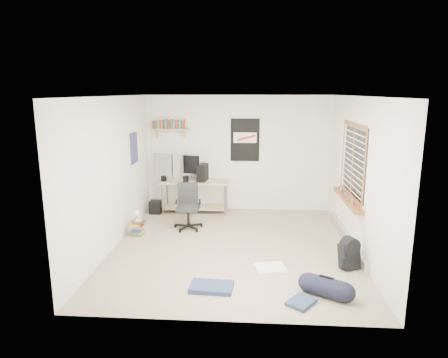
# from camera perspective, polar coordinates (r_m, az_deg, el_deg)

# --- Properties ---
(floor) EXTENTS (4.00, 4.50, 0.01)m
(floor) POSITION_cam_1_polar(r_m,az_deg,el_deg) (6.85, 1.30, -9.70)
(floor) COLOR gray
(floor) RESTS_ON ground
(ceiling) EXTENTS (4.00, 4.50, 0.01)m
(ceiling) POSITION_cam_1_polar(r_m,az_deg,el_deg) (6.35, 1.41, 11.79)
(ceiling) COLOR white
(ceiling) RESTS_ON ground
(back_wall) EXTENTS (4.00, 0.01, 2.50)m
(back_wall) POSITION_cam_1_polar(r_m,az_deg,el_deg) (8.70, 2.01, 3.66)
(back_wall) COLOR silver
(back_wall) RESTS_ON ground
(left_wall) EXTENTS (0.01, 4.50, 2.50)m
(left_wall) POSITION_cam_1_polar(r_m,az_deg,el_deg) (6.87, -15.60, 0.84)
(left_wall) COLOR silver
(left_wall) RESTS_ON ground
(right_wall) EXTENTS (0.01, 4.50, 2.50)m
(right_wall) POSITION_cam_1_polar(r_m,az_deg,el_deg) (6.71, 18.73, 0.36)
(right_wall) COLOR silver
(right_wall) RESTS_ON ground
(desk) EXTENTS (1.59, 1.08, 0.66)m
(desk) POSITION_cam_1_polar(r_m,az_deg,el_deg) (8.71, -4.15, -2.31)
(desk) COLOR beige
(desk) RESTS_ON floor
(monitor_left) EXTENTS (0.45, 0.28, 0.48)m
(monitor_left) POSITION_cam_1_polar(r_m,az_deg,el_deg) (8.52, -8.58, 0.98)
(monitor_left) COLOR #A3A3A8
(monitor_left) RESTS_ON desk
(monitor_right) EXTENTS (0.42, 0.20, 0.45)m
(monitor_right) POSITION_cam_1_polar(r_m,az_deg,el_deg) (8.60, -4.69, 1.09)
(monitor_right) COLOR #B1B2B6
(monitor_right) RESTS_ON desk
(pc_tower) EXTENTS (0.23, 0.40, 0.39)m
(pc_tower) POSITION_cam_1_polar(r_m,az_deg,el_deg) (8.54, -3.08, 0.83)
(pc_tower) COLOR black
(pc_tower) RESTS_ON desk
(keyboard) EXTENTS (0.42, 0.24, 0.02)m
(keyboard) POSITION_cam_1_polar(r_m,az_deg,el_deg) (8.41, -5.42, -0.69)
(keyboard) COLOR black
(keyboard) RESTS_ON desk
(speaker_left) EXTENTS (0.11, 0.11, 0.17)m
(speaker_left) POSITION_cam_1_polar(r_m,az_deg,el_deg) (8.51, -8.60, -0.09)
(speaker_left) COLOR black
(speaker_left) RESTS_ON desk
(speaker_right) EXTENTS (0.11, 0.11, 0.17)m
(speaker_right) POSITION_cam_1_polar(r_m,az_deg,el_deg) (8.40, -5.48, -0.18)
(speaker_right) COLOR black
(speaker_right) RESTS_ON desk
(office_chair) EXTENTS (0.64, 0.64, 0.87)m
(office_chair) POSITION_cam_1_polar(r_m,az_deg,el_deg) (7.60, -5.16, -3.55)
(office_chair) COLOR #242527
(office_chair) RESTS_ON floor
(wall_shelf) EXTENTS (0.80, 0.22, 0.24)m
(wall_shelf) POSITION_cam_1_polar(r_m,az_deg,el_deg) (8.69, -7.66, 7.06)
(wall_shelf) COLOR tan
(wall_shelf) RESTS_ON back_wall
(poster_back_wall) EXTENTS (0.62, 0.03, 0.92)m
(poster_back_wall) POSITION_cam_1_polar(r_m,az_deg,el_deg) (8.63, 3.02, 5.59)
(poster_back_wall) COLOR black
(poster_back_wall) RESTS_ON back_wall
(poster_left_wall) EXTENTS (0.02, 0.42, 0.60)m
(poster_left_wall) POSITION_cam_1_polar(r_m,az_deg,el_deg) (7.95, -12.73, 4.34)
(poster_left_wall) COLOR navy
(poster_left_wall) RESTS_ON left_wall
(window) EXTENTS (0.10, 1.50, 1.26)m
(window) POSITION_cam_1_polar(r_m,az_deg,el_deg) (6.94, 17.79, 2.50)
(window) COLOR brown
(window) RESTS_ON right_wall
(baseboard_heater) EXTENTS (0.08, 2.50, 0.18)m
(baseboard_heater) POSITION_cam_1_polar(r_m,az_deg,el_deg) (7.29, 17.12, -8.09)
(baseboard_heater) COLOR #B7B2A8
(baseboard_heater) RESTS_ON floor
(backpack) EXTENTS (0.35, 0.32, 0.37)m
(backpack) POSITION_cam_1_polar(r_m,az_deg,el_deg) (6.28, 17.44, -10.41)
(backpack) COLOR black
(backpack) RESTS_ON floor
(duffel_bag) EXTENTS (0.35, 0.35, 0.50)m
(duffel_bag) POSITION_cam_1_polar(r_m,az_deg,el_deg) (5.43, 14.39, -14.63)
(duffel_bag) COLOR black
(duffel_bag) RESTS_ON floor
(tshirt) EXTENTS (0.50, 0.45, 0.04)m
(tshirt) POSITION_cam_1_polar(r_m,az_deg,el_deg) (6.08, 6.67, -12.52)
(tshirt) COLOR silver
(tshirt) RESTS_ON floor
(jeans_a) EXTENTS (0.59, 0.40, 0.06)m
(jeans_a) POSITION_cam_1_polar(r_m,az_deg,el_deg) (5.50, -1.81, -15.16)
(jeans_a) COLOR navy
(jeans_a) RESTS_ON floor
(jeans_b) EXTENTS (0.42, 0.44, 0.04)m
(jeans_b) POSITION_cam_1_polar(r_m,az_deg,el_deg) (5.25, 10.97, -16.88)
(jeans_b) COLOR #23364F
(jeans_b) RESTS_ON floor
(book_stack) EXTENTS (0.51, 0.45, 0.30)m
(book_stack) POSITION_cam_1_polar(r_m,az_deg,el_deg) (7.47, -12.16, -6.80)
(book_stack) COLOR brown
(book_stack) RESTS_ON floor
(desk_lamp) EXTENTS (0.12, 0.20, 0.20)m
(desk_lamp) POSITION_cam_1_polar(r_m,az_deg,el_deg) (7.38, -12.14, -5.17)
(desk_lamp) COLOR white
(desk_lamp) RESTS_ON book_stack
(subwoofer) EXTENTS (0.25, 0.25, 0.27)m
(subwoofer) POSITION_cam_1_polar(r_m,az_deg,el_deg) (8.74, -9.72, -3.95)
(subwoofer) COLOR black
(subwoofer) RESTS_ON floor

